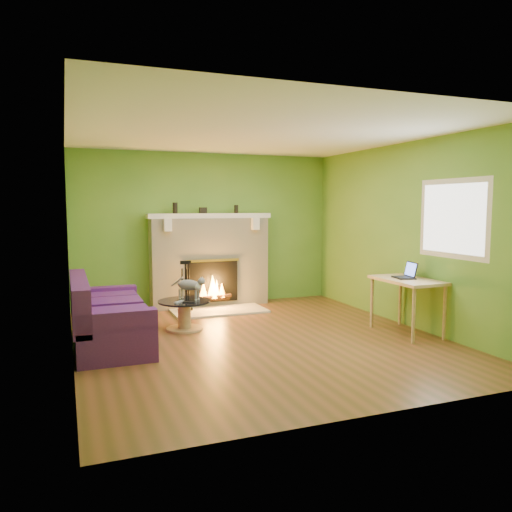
{
  "coord_description": "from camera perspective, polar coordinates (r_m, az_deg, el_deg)",
  "views": [
    {
      "loc": [
        -2.29,
        -5.83,
        1.71
      ],
      "look_at": [
        0.11,
        0.4,
        1.04
      ],
      "focal_mm": 35.0,
      "sensor_mm": 36.0,
      "label": 1
    }
  ],
  "objects": [
    {
      "name": "fire_tools",
      "position": [
        8.08,
        -8.02,
        -3.36
      ],
      "size": [
        0.22,
        0.22,
        0.81
      ],
      "primitive_type": null,
      "color": "black",
      "rests_on": "hearth"
    },
    {
      "name": "mantel_vase_left",
      "position": [
        8.33,
        -9.23,
        5.43
      ],
      "size": [
        0.08,
        0.08,
        0.18
      ],
      "primitive_type": "cylinder",
      "color": "black",
      "rests_on": "mantel"
    },
    {
      "name": "desk",
      "position": [
        6.95,
        16.89,
        -3.24
      ],
      "size": [
        0.58,
        1.0,
        0.74
      ],
      "color": "tan",
      "rests_on": "floor"
    },
    {
      "name": "wall_left",
      "position": [
        5.84,
        -20.6,
        1.37
      ],
      "size": [
        0.0,
        5.0,
        5.0
      ],
      "primitive_type": "plane",
      "rotation": [
        1.57,
        0.0,
        1.57
      ],
      "color": "#51892D",
      "rests_on": "floor"
    },
    {
      "name": "fireplace",
      "position": [
        8.51,
        -5.29,
        -0.57
      ],
      "size": [
        2.1,
        0.46,
        1.58
      ],
      "color": "beige",
      "rests_on": "floor"
    },
    {
      "name": "mantel_box",
      "position": [
        8.44,
        -6.07,
        5.21
      ],
      "size": [
        0.12,
        0.08,
        0.1
      ],
      "primitive_type": "cube",
      "color": "black",
      "rests_on": "mantel"
    },
    {
      "name": "remote_silver",
      "position": [
        6.83,
        -8.81,
        -5.2
      ],
      "size": [
        0.16,
        0.15,
        0.02
      ],
      "primitive_type": "cube",
      "rotation": [
        0.0,
        0.0,
        0.72
      ],
      "color": "gray",
      "rests_on": "coffee_table"
    },
    {
      "name": "cat",
      "position": [
        7.0,
        -7.68,
        -3.61
      ],
      "size": [
        0.51,
        0.52,
        0.33
      ],
      "primitive_type": null,
      "rotation": [
        0.0,
        0.0,
        0.76
      ],
      "color": "#5F5E63",
      "rests_on": "coffee_table"
    },
    {
      "name": "window_frame",
      "position": [
        6.69,
        21.6,
        4.0
      ],
      "size": [
        0.0,
        1.2,
        1.2
      ],
      "primitive_type": "plane",
      "rotation": [
        1.57,
        0.0,
        -1.57
      ],
      "color": "silver",
      "rests_on": "wall_right"
    },
    {
      "name": "floor",
      "position": [
        6.49,
        0.41,
        -9.5
      ],
      "size": [
        5.0,
        5.0,
        0.0
      ],
      "primitive_type": "plane",
      "color": "brown",
      "rests_on": "ground"
    },
    {
      "name": "remote_black",
      "position": [
        6.8,
        -7.71,
        -5.25
      ],
      "size": [
        0.16,
        0.12,
        0.02
      ],
      "primitive_type": "cube",
      "rotation": [
        0.0,
        0.0,
        -0.54
      ],
      "color": "black",
      "rests_on": "coffee_table"
    },
    {
      "name": "mantel_vase_right",
      "position": [
        8.61,
        -2.28,
        5.38
      ],
      "size": [
        0.07,
        0.07,
        0.14
      ],
      "primitive_type": "cylinder",
      "color": "black",
      "rests_on": "mantel"
    },
    {
      "name": "wall_front",
      "position": [
        4.06,
        13.41,
        -0.21
      ],
      "size": [
        5.0,
        0.0,
        5.0
      ],
      "primitive_type": "plane",
      "rotation": [
        -1.57,
        0.0,
        0.0
      ],
      "color": "#51892D",
      "rests_on": "floor"
    },
    {
      "name": "window_pane",
      "position": [
        6.69,
        21.55,
        4.0
      ],
      "size": [
        0.0,
        1.06,
        1.06
      ],
      "primitive_type": "plane",
      "rotation": [
        1.57,
        0.0,
        -1.57
      ],
      "color": "white",
      "rests_on": "wall_right"
    },
    {
      "name": "sofa",
      "position": [
        6.45,
        -16.83,
        -6.86
      ],
      "size": [
        0.87,
        1.88,
        0.84
      ],
      "color": "#4B1961",
      "rests_on": "floor"
    },
    {
      "name": "mantel",
      "position": [
        8.44,
        -5.3,
        4.6
      ],
      "size": [
        2.1,
        0.28,
        0.08
      ],
      "primitive_type": "cube",
      "color": "white",
      "rests_on": "fireplace"
    },
    {
      "name": "coffee_table",
      "position": [
        7.0,
        -8.19,
        -6.44
      ],
      "size": [
        0.72,
        0.72,
        0.41
      ],
      "color": "tan",
      "rests_on": "floor"
    },
    {
      "name": "wall_back",
      "position": [
        8.65,
        -5.66,
        3.04
      ],
      "size": [
        5.0,
        0.0,
        5.0
      ],
      "primitive_type": "plane",
      "rotation": [
        1.57,
        0.0,
        0.0
      ],
      "color": "#51892D",
      "rests_on": "floor"
    },
    {
      "name": "wall_right",
      "position": [
        7.4,
        16.87,
        2.35
      ],
      "size": [
        0.0,
        5.0,
        5.0
      ],
      "primitive_type": "plane",
      "rotation": [
        1.57,
        0.0,
        -1.57
      ],
      "color": "#51892D",
      "rests_on": "floor"
    },
    {
      "name": "hearth",
      "position": [
        8.14,
        -4.25,
        -6.25
      ],
      "size": [
        1.5,
        0.75,
        0.03
      ],
      "primitive_type": "cube",
      "color": "beige",
      "rests_on": "floor"
    },
    {
      "name": "ceiling",
      "position": [
        6.32,
        0.42,
        13.86
      ],
      "size": [
        5.0,
        5.0,
        0.0
      ],
      "primitive_type": "plane",
      "rotation": [
        3.14,
        0.0,
        0.0
      ],
      "color": "white",
      "rests_on": "wall_back"
    },
    {
      "name": "laptop",
      "position": [
        6.95,
        16.55,
        -1.56
      ],
      "size": [
        0.31,
        0.34,
        0.22
      ],
      "primitive_type": null,
      "rotation": [
        0.0,
        0.0,
        -0.18
      ],
      "color": "black",
      "rests_on": "desk"
    }
  ]
}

